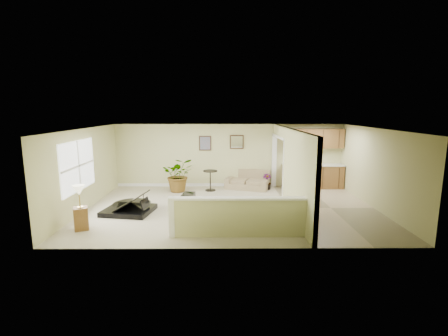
{
  "coord_description": "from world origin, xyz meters",
  "views": [
    {
      "loc": [
        -0.28,
        -9.82,
        3.07
      ],
      "look_at": [
        -0.22,
        0.4,
        1.22
      ],
      "focal_mm": 26.0,
      "sensor_mm": 36.0,
      "label": 1
    }
  ],
  "objects_px": {
    "loveseat": "(247,179)",
    "palm_plant": "(179,175)",
    "accent_table": "(210,178)",
    "piano_bench": "(188,202)",
    "piano": "(128,194)",
    "lamp_stand": "(80,211)",
    "small_plant": "(267,183)"
  },
  "relations": [
    {
      "from": "piano",
      "to": "lamp_stand",
      "type": "distance_m",
      "value": 1.71
    },
    {
      "from": "piano",
      "to": "piano_bench",
      "type": "height_order",
      "value": "piano"
    },
    {
      "from": "loveseat",
      "to": "lamp_stand",
      "type": "bearing_deg",
      "value": -117.38
    },
    {
      "from": "loveseat",
      "to": "accent_table",
      "type": "bearing_deg",
      "value": -145.44
    },
    {
      "from": "piano",
      "to": "piano_bench",
      "type": "relative_size",
      "value": 2.55
    },
    {
      "from": "piano",
      "to": "accent_table",
      "type": "distance_m",
      "value": 3.5
    },
    {
      "from": "palm_plant",
      "to": "small_plant",
      "type": "xyz_separation_m",
      "value": [
        3.37,
        0.28,
        -0.37
      ]
    },
    {
      "from": "piano",
      "to": "palm_plant",
      "type": "bearing_deg",
      "value": 73.0
    },
    {
      "from": "palm_plant",
      "to": "piano_bench",
      "type": "bearing_deg",
      "value": -75.75
    },
    {
      "from": "accent_table",
      "to": "palm_plant",
      "type": "relative_size",
      "value": 0.61
    },
    {
      "from": "piano",
      "to": "lamp_stand",
      "type": "height_order",
      "value": "piano"
    },
    {
      "from": "piano",
      "to": "accent_table",
      "type": "relative_size",
      "value": 2.3
    },
    {
      "from": "loveseat",
      "to": "palm_plant",
      "type": "relative_size",
      "value": 1.49
    },
    {
      "from": "piano",
      "to": "small_plant",
      "type": "relative_size",
      "value": 2.97
    },
    {
      "from": "loveseat",
      "to": "piano",
      "type": "bearing_deg",
      "value": -123.7
    },
    {
      "from": "piano_bench",
      "to": "palm_plant",
      "type": "distance_m",
      "value": 2.33
    },
    {
      "from": "piano",
      "to": "piano_bench",
      "type": "xyz_separation_m",
      "value": [
        1.78,
        0.23,
        -0.31
      ]
    },
    {
      "from": "piano_bench",
      "to": "accent_table",
      "type": "bearing_deg",
      "value": 75.04
    },
    {
      "from": "piano",
      "to": "palm_plant",
      "type": "relative_size",
      "value": 1.4
    },
    {
      "from": "small_plant",
      "to": "palm_plant",
      "type": "bearing_deg",
      "value": -175.19
    },
    {
      "from": "small_plant",
      "to": "lamp_stand",
      "type": "distance_m",
      "value": 6.86
    },
    {
      "from": "palm_plant",
      "to": "accent_table",
      "type": "bearing_deg",
      "value": 4.42
    },
    {
      "from": "piano",
      "to": "small_plant",
      "type": "bearing_deg",
      "value": 40.2
    },
    {
      "from": "piano_bench",
      "to": "loveseat",
      "type": "height_order",
      "value": "loveseat"
    },
    {
      "from": "piano",
      "to": "accent_table",
      "type": "height_order",
      "value": "piano"
    },
    {
      "from": "piano",
      "to": "palm_plant",
      "type": "distance_m",
      "value": 2.75
    },
    {
      "from": "small_plant",
      "to": "loveseat",
      "type": "bearing_deg",
      "value": 163.23
    },
    {
      "from": "piano",
      "to": "loveseat",
      "type": "distance_m",
      "value": 4.86
    },
    {
      "from": "small_plant",
      "to": "lamp_stand",
      "type": "xyz_separation_m",
      "value": [
        -5.37,
        -4.25,
        0.24
      ]
    },
    {
      "from": "accent_table",
      "to": "piano_bench",
      "type": "bearing_deg",
      "value": -104.96
    },
    {
      "from": "loveseat",
      "to": "palm_plant",
      "type": "distance_m",
      "value": 2.7
    },
    {
      "from": "loveseat",
      "to": "accent_table",
      "type": "height_order",
      "value": "loveseat"
    }
  ]
}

